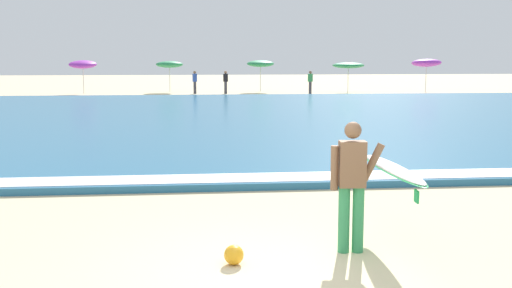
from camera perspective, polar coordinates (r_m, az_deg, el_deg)
ground_plane at (r=7.33m, az=1.94°, el=-12.29°), size 160.00×160.00×0.00m
sea at (r=25.58m, az=-3.66°, el=2.55°), size 120.00×28.00×0.14m
surf_foam at (r=12.32m, az=-1.33°, el=-3.15°), size 120.00×0.91×0.01m
surfer_with_board at (r=8.09m, az=10.81°, el=-2.82°), size 1.06×3.01×1.73m
beach_umbrella_0 at (r=44.47m, az=-15.83°, el=7.14°), size 1.90×1.94×2.36m
beach_umbrella_1 at (r=44.99m, az=-8.06°, el=7.34°), size 1.94×1.96×2.27m
beach_umbrella_2 at (r=44.86m, az=0.42°, el=7.49°), size 1.96×1.97×2.30m
beach_umbrella_3 at (r=44.59m, az=8.59°, el=7.25°), size 2.26×2.27×2.15m
beach_umbrella_4 at (r=46.40m, az=15.59°, el=7.29°), size 2.12×2.15×2.46m
beachgoer_near_row_left at (r=42.66m, az=-5.72°, el=5.80°), size 0.32×0.20×1.58m
beachgoer_near_row_mid at (r=42.56m, az=-2.85°, el=5.83°), size 0.32×0.20×1.58m
beachgoer_near_row_right at (r=42.63m, az=5.07°, el=5.81°), size 0.32×0.20×1.58m
beach_ball at (r=7.71m, az=-2.08°, el=-10.28°), size 0.25×0.25×0.25m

